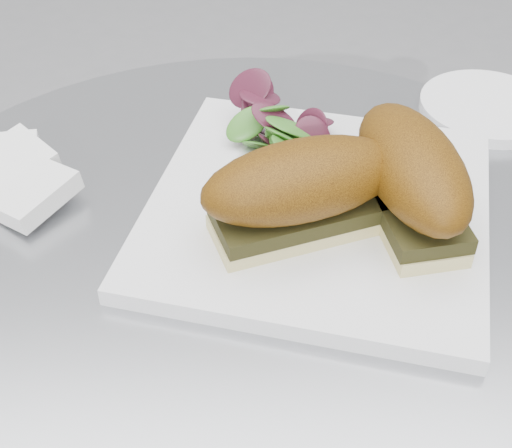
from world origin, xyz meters
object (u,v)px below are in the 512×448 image
at_px(sandwich_left, 302,189).
at_px(plate, 318,209).
at_px(saucer, 487,107).
at_px(sandwich_right, 411,174).

bearing_deg(sandwich_left, plate, 44.08).
bearing_deg(sandwich_left, saucer, 25.07).
xyz_separation_m(plate, sandwich_right, (0.07, -0.02, 0.05)).
relative_size(plate, sandwich_left, 1.58).
xyz_separation_m(sandwich_left, saucer, (0.21, 0.20, -0.05)).
relative_size(plate, saucer, 2.05).
bearing_deg(saucer, sandwich_left, -135.34).
bearing_deg(sandwich_right, saucer, 136.72).
height_order(sandwich_left, saucer, sandwich_left).
relative_size(sandwich_left, sandwich_right, 1.03).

